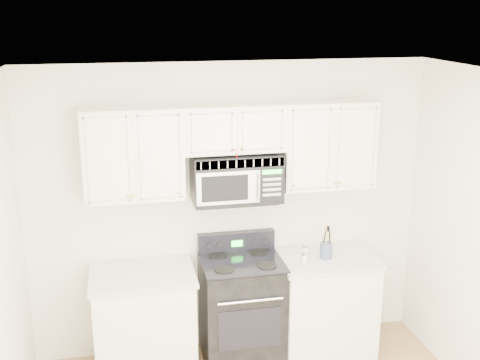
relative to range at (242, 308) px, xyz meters
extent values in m
cube|color=white|center=(-0.05, -1.46, 2.12)|extent=(3.50, 3.50, 0.01)
cube|color=white|center=(-0.05, 0.29, 0.82)|extent=(3.50, 0.01, 2.60)
cube|color=#EDE1CA|center=(-0.85, -0.02, -0.04)|extent=(0.82, 0.63, 0.88)
cube|color=silver|center=(-0.85, -0.02, 0.42)|extent=(0.86, 0.65, 0.04)
cube|color=#EDE1CA|center=(0.75, -0.02, -0.04)|extent=(0.82, 0.63, 0.88)
cube|color=silver|center=(0.75, -0.02, 0.42)|extent=(0.86, 0.65, 0.04)
cube|color=black|center=(0.75, 0.02, -0.43)|extent=(0.82, 0.55, 0.10)
cube|color=black|center=(0.00, 0.00, -0.02)|extent=(0.69, 0.59, 0.92)
cube|color=black|center=(0.00, -0.31, -0.03)|extent=(0.53, 0.01, 0.36)
cylinder|color=silver|center=(0.00, -0.33, 0.24)|extent=(0.55, 0.02, 0.02)
cube|color=black|center=(0.00, 0.00, 0.44)|extent=(0.69, 0.59, 0.02)
cube|color=black|center=(0.00, 0.25, 0.53)|extent=(0.69, 0.08, 0.18)
cube|color=#14F830|center=(0.00, 0.21, 0.53)|extent=(0.10, 0.00, 0.05)
cube|color=#EDE1CA|center=(-0.87, 0.13, 1.41)|extent=(0.80, 0.33, 0.75)
cube|color=#EDE1CA|center=(0.77, 0.13, 1.41)|extent=(0.80, 0.33, 0.75)
cube|color=#EDE1CA|center=(-0.05, 0.13, 1.59)|extent=(0.84, 0.33, 0.39)
sphere|color=gold|center=(-0.89, -0.06, 1.12)|extent=(0.03, 0.03, 0.03)
sphere|color=gold|center=(-0.53, -0.06, 1.12)|extent=(0.03, 0.03, 0.03)
sphere|color=gold|center=(0.43, -0.06, 1.12)|extent=(0.03, 0.03, 0.03)
sphere|color=gold|center=(0.79, -0.06, 1.12)|extent=(0.03, 0.03, 0.03)
sphere|color=gold|center=(-0.08, -0.06, 1.46)|extent=(0.03, 0.03, 0.03)
sphere|color=gold|center=(-0.02, -0.06, 1.46)|extent=(0.03, 0.03, 0.03)
cylinder|color=#CC000A|center=(-0.06, -0.06, 1.40)|extent=(0.01, 0.00, 0.11)
sphere|color=gold|center=(-0.06, -0.06, 1.34)|extent=(0.04, 0.04, 0.04)
cube|color=black|center=(-0.03, 0.11, 1.17)|extent=(0.74, 0.37, 0.41)
cube|color=#B6B5AC|center=(-0.03, -0.07, 1.33)|extent=(0.72, 0.01, 0.07)
cube|color=#B8B8B8|center=(-0.13, -0.08, 1.14)|extent=(0.52, 0.01, 0.27)
cube|color=black|center=(-0.16, -0.09, 1.14)|extent=(0.38, 0.01, 0.22)
cube|color=black|center=(0.23, -0.08, 1.14)|extent=(0.20, 0.01, 0.27)
cube|color=#14F830|center=(0.23, -0.09, 1.25)|extent=(0.16, 0.00, 0.03)
cylinder|color=silver|center=(0.12, -0.12, 1.14)|extent=(0.02, 0.02, 0.23)
cylinder|color=#4B5472|center=(0.74, -0.05, 0.50)|extent=(0.11, 0.11, 0.14)
cylinder|color=#9B7B52|center=(0.77, -0.05, 0.57)|extent=(0.01, 0.01, 0.24)
cylinder|color=black|center=(0.72, -0.03, 0.58)|extent=(0.01, 0.01, 0.26)
cylinder|color=#9B7B52|center=(0.72, -0.08, 0.59)|extent=(0.01, 0.01, 0.27)
cylinder|color=black|center=(0.77, -0.05, 0.57)|extent=(0.01, 0.01, 0.24)
cylinder|color=silver|center=(0.51, -0.15, 0.48)|extent=(0.04, 0.04, 0.09)
cylinder|color=silver|center=(0.51, -0.15, 0.53)|extent=(0.04, 0.04, 0.02)
cylinder|color=silver|center=(0.57, 0.00, 0.48)|extent=(0.04, 0.04, 0.09)
cylinder|color=silver|center=(0.57, 0.00, 0.54)|extent=(0.05, 0.05, 0.02)
camera|label=1|loc=(-0.99, -4.64, 2.56)|focal=45.00mm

